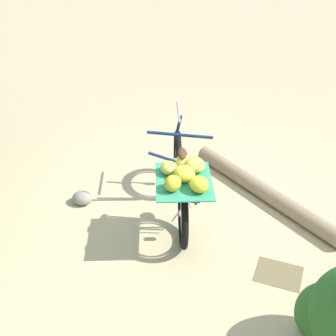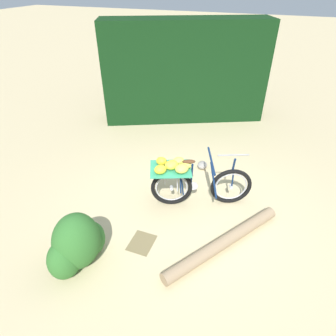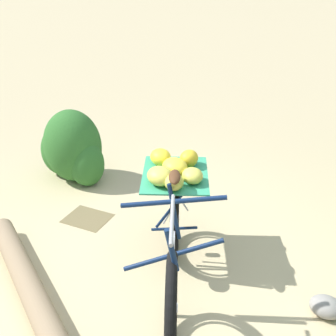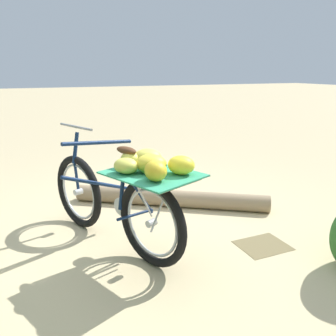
# 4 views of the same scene
# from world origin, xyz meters

# --- Properties ---
(ground_plane) EXTENTS (60.00, 60.00, 0.00)m
(ground_plane) POSITION_xyz_m (0.00, 0.00, 0.00)
(ground_plane) COLOR #C6B284
(bicycle) EXTENTS (1.00, 1.75, 1.03)m
(bicycle) POSITION_xyz_m (0.13, 0.01, 0.52)
(bicycle) COLOR black
(bicycle) RESTS_ON ground_plane
(fallen_log) EXTENTS (1.98, 1.39, 0.19)m
(fallen_log) POSITION_xyz_m (-0.66, -0.73, 0.10)
(fallen_log) COLOR #937A5B
(fallen_log) RESTS_ON ground_plane
(shrub_cluster) EXTENTS (0.91, 0.62, 0.86)m
(shrub_cluster) POSITION_xyz_m (-1.68, 1.14, 0.38)
(shrub_cluster) COLOR #2D6628
(shrub_cluster) RESTS_ON ground_plane
(path_stone) EXTENTS (0.24, 0.20, 0.15)m
(path_stone) POSITION_xyz_m (1.31, 0.14, 0.08)
(path_stone) COLOR gray
(path_stone) RESTS_ON ground_plane
(leaf_litter_patch) EXTENTS (0.44, 0.36, 0.01)m
(leaf_litter_patch) POSITION_xyz_m (-1.04, 0.47, 0.00)
(leaf_litter_patch) COLOR olive
(leaf_litter_patch) RESTS_ON ground_plane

